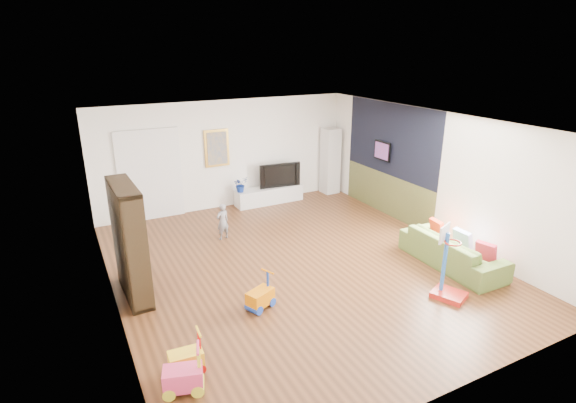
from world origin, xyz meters
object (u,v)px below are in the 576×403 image
sofa (452,251)px  basketball_hoop (453,263)px  bookshelf (129,242)px  media_console (269,195)px

sofa → basketball_hoop: basketball_hoop is taller
bookshelf → sofa: bearing=-18.7°
bookshelf → basketball_hoop: bearing=-30.4°
media_console → basketball_hoop: 5.69m
media_console → sofa: sofa is taller
bookshelf → sofa: bookshelf is taller
media_console → sofa: bearing=-73.1°
media_console → basketball_hoop: (0.63, -5.64, 0.41)m
sofa → media_console: bearing=18.6°
media_console → sofa: (1.54, -4.81, 0.09)m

